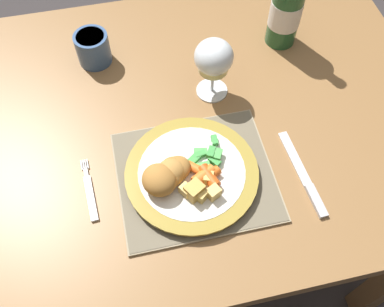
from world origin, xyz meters
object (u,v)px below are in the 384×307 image
(table_knife, at_px, (306,180))
(drinking_cup, at_px, (93,48))
(wine_glass, at_px, (214,59))
(dinner_plate, at_px, (192,174))
(dining_table, at_px, (185,143))
(bottle, at_px, (287,4))
(fork, at_px, (90,194))

(table_knife, height_order, drinking_cup, drinking_cup)
(wine_glass, bearing_deg, dinner_plate, -114.04)
(dinner_plate, xyz_separation_m, table_knife, (0.22, -0.06, -0.01))
(dining_table, bearing_deg, dinner_plate, -96.92)
(dining_table, xyz_separation_m, bottle, (0.27, 0.18, 0.21))
(fork, height_order, bottle, bottle)
(bottle, bearing_deg, drinking_cup, 176.13)
(drinking_cup, bearing_deg, dining_table, -50.38)
(dinner_plate, xyz_separation_m, drinking_cup, (-0.15, 0.36, 0.02))
(dining_table, distance_m, table_knife, 0.31)
(dinner_plate, bearing_deg, drinking_cup, 112.96)
(fork, bearing_deg, bottle, 33.15)
(dinner_plate, relative_size, fork, 1.88)
(wine_glass, relative_size, bottle, 0.52)
(dining_table, xyz_separation_m, fork, (-0.22, -0.14, 0.11))
(dining_table, bearing_deg, fork, -146.24)
(dining_table, height_order, wine_glass, wine_glass)
(table_knife, bearing_deg, drinking_cup, 131.69)
(dining_table, xyz_separation_m, dinner_plate, (-0.02, -0.15, 0.12))
(bottle, bearing_deg, dinner_plate, -131.70)
(bottle, bearing_deg, table_knife, -101.17)
(table_knife, relative_size, wine_glass, 1.39)
(table_knife, bearing_deg, bottle, 78.83)
(fork, bearing_deg, dinner_plate, -2.13)
(dining_table, bearing_deg, wine_glass, 36.26)
(dinner_plate, relative_size, wine_glass, 1.80)
(dining_table, height_order, drinking_cup, drinking_cup)
(wine_glass, height_order, bottle, bottle)
(fork, height_order, table_knife, table_knife)
(fork, height_order, wine_glass, wine_glass)
(dinner_plate, relative_size, bottle, 0.94)
(fork, distance_m, table_knife, 0.42)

